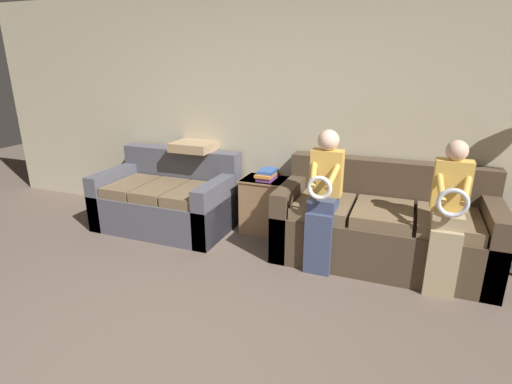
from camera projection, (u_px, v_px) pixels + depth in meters
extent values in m
cube|color=#BCB293|center=(282.00, 115.00, 4.30)|extent=(7.92, 0.06, 2.55)
cube|color=#473828|center=(381.00, 238.00, 3.78)|extent=(1.94, 0.90, 0.46)
cube|color=#473828|center=(388.00, 182.00, 3.95)|extent=(1.94, 0.20, 0.45)
cube|color=#473828|center=(291.00, 215.00, 4.05)|extent=(0.16, 0.90, 0.68)
cube|color=#473828|center=(489.00, 242.00, 3.44)|extent=(0.16, 0.90, 0.68)
cube|color=brown|center=(324.00, 206.00, 3.79)|extent=(0.51, 0.66, 0.11)
cube|color=brown|center=(383.00, 214.00, 3.60)|extent=(0.51, 0.66, 0.11)
cube|color=brown|center=(449.00, 222.00, 3.42)|extent=(0.51, 0.66, 0.11)
cube|color=#4C4C56|center=(167.00, 209.00, 4.58)|extent=(1.48, 0.92, 0.41)
cube|color=#4C4C56|center=(181.00, 166.00, 4.76)|extent=(1.48, 0.20, 0.43)
cube|color=#4C4C56|center=(119.00, 194.00, 4.77)|extent=(0.16, 0.92, 0.63)
cube|color=#4C4C56|center=(218.00, 208.00, 4.31)|extent=(0.16, 0.92, 0.63)
cube|color=brown|center=(132.00, 187.00, 4.54)|extent=(0.36, 0.68, 0.11)
cube|color=brown|center=(160.00, 190.00, 4.40)|extent=(0.36, 0.68, 0.11)
cube|color=brown|center=(191.00, 194.00, 4.27)|extent=(0.36, 0.68, 0.11)
cube|color=#384260|center=(318.00, 244.00, 3.54)|extent=(0.24, 0.10, 0.57)
cube|color=#384260|center=(323.00, 203.00, 3.56)|extent=(0.24, 0.28, 0.11)
cube|color=gold|center=(327.00, 173.00, 3.54)|extent=(0.28, 0.14, 0.41)
sphere|color=beige|center=(329.00, 140.00, 3.45)|extent=(0.19, 0.19, 0.19)
torus|color=white|center=(320.00, 188.00, 3.32)|extent=(0.21, 0.04, 0.21)
cylinder|color=gold|center=(314.00, 172.00, 3.44)|extent=(0.11, 0.31, 0.23)
cylinder|color=gold|center=(334.00, 174.00, 3.38)|extent=(0.11, 0.31, 0.23)
cube|color=tan|center=(442.00, 264.00, 3.19)|extent=(0.24, 0.10, 0.57)
cube|color=tan|center=(447.00, 218.00, 3.21)|extent=(0.24, 0.28, 0.11)
cube|color=gold|center=(452.00, 185.00, 3.19)|extent=(0.28, 0.14, 0.41)
sphere|color=#DBB293|center=(457.00, 151.00, 3.10)|extent=(0.17, 0.17, 0.17)
torus|color=silver|center=(453.00, 203.00, 2.97)|extent=(0.23, 0.04, 0.23)
cylinder|color=gold|center=(441.00, 185.00, 3.09)|extent=(0.10, 0.31, 0.23)
cylinder|color=gold|center=(467.00, 187.00, 3.03)|extent=(0.10, 0.31, 0.23)
cube|color=olive|center=(266.00, 205.00, 4.42)|extent=(0.50, 0.37, 0.61)
cube|color=#9A724A|center=(266.00, 180.00, 4.32)|extent=(0.52, 0.39, 0.02)
cube|color=#7A4284|center=(268.00, 177.00, 4.32)|extent=(0.17, 0.32, 0.04)
cube|color=orange|center=(266.00, 174.00, 4.29)|extent=(0.18, 0.28, 0.03)
cube|color=#33569E|center=(268.00, 171.00, 4.29)|extent=(0.16, 0.24, 0.03)
cube|color=#A38460|center=(195.00, 146.00, 4.60)|extent=(0.46, 0.46, 0.10)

